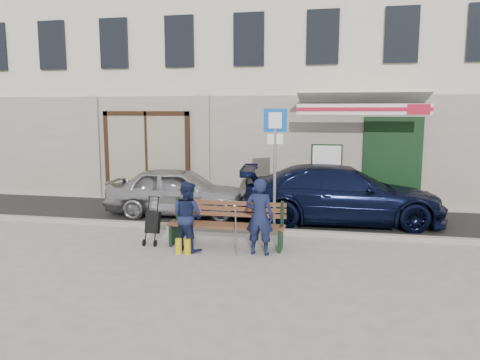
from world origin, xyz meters
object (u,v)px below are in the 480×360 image
(stroller, at_px, (153,223))
(man, at_px, (260,217))
(parking_sign, at_px, (275,150))
(bench, at_px, (224,225))
(car_silver, at_px, (179,191))
(woman, at_px, (187,216))
(car_navy, at_px, (342,194))

(stroller, bearing_deg, man, -6.14)
(parking_sign, distance_m, man, 2.09)
(stroller, bearing_deg, bench, 5.00)
(car_silver, distance_m, stroller, 2.70)
(parking_sign, bearing_deg, man, -103.94)
(man, xyz_separation_m, woman, (-1.45, -0.01, -0.05))
(stroller, bearing_deg, car_silver, 97.20)
(man, distance_m, stroller, 2.34)
(parking_sign, relative_size, man, 1.88)
(man, relative_size, woman, 1.08)
(car_navy, distance_m, man, 3.35)
(parking_sign, xyz_separation_m, man, (-0.06, -1.75, -1.15))
(bench, height_order, stroller, stroller)
(car_navy, xyz_separation_m, man, (-1.58, -2.95, 0.03))
(car_silver, bearing_deg, bench, -147.80)
(car_silver, relative_size, stroller, 3.87)
(car_silver, relative_size, woman, 2.74)
(car_silver, height_order, woman, woman)
(car_silver, height_order, stroller, car_silver)
(car_navy, xyz_separation_m, bench, (-2.37, -2.57, -0.26))
(parking_sign, distance_m, woman, 2.61)
(car_navy, bearing_deg, man, 146.06)
(bench, height_order, man, man)
(car_navy, height_order, stroller, car_navy)
(car_silver, distance_m, man, 3.94)
(man, bearing_deg, stroller, -2.85)
(bench, xyz_separation_m, woman, (-0.65, -0.39, 0.24))
(parking_sign, bearing_deg, bench, -134.04)
(stroller, bearing_deg, parking_sign, 32.52)
(parking_sign, distance_m, stroller, 3.15)
(car_navy, distance_m, parking_sign, 2.27)
(car_silver, bearing_deg, car_navy, -93.17)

